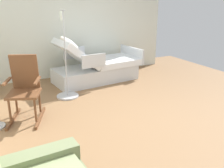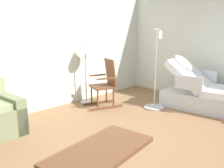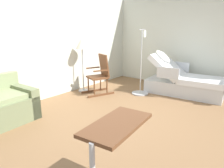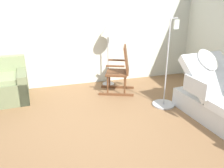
{
  "view_description": "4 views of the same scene",
  "coord_description": "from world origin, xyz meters",
  "px_view_note": "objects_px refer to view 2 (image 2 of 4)",
  "views": [
    {
      "loc": [
        -3.23,
        2.06,
        1.88
      ],
      "look_at": [
        -0.27,
        0.58,
        0.77
      ],
      "focal_mm": 40.75,
      "sensor_mm": 36.0,
      "label": 1
    },
    {
      "loc": [
        -2.81,
        -2.06,
        1.64
      ],
      "look_at": [
        0.12,
        0.72,
        0.75
      ],
      "focal_mm": 38.47,
      "sensor_mm": 36.0,
      "label": 2
    },
    {
      "loc": [
        -3.26,
        -2.1,
        1.75
      ],
      "look_at": [
        -0.11,
        0.44,
        0.65
      ],
      "focal_mm": 34.06,
      "sensor_mm": 36.0,
      "label": 3
    },
    {
      "loc": [
        -0.72,
        -3.12,
        2.14
      ],
      "look_at": [
        0.29,
        0.38,
        0.71
      ],
      "focal_mm": 38.53,
      "sensor_mm": 36.0,
      "label": 4
    }
  ],
  "objects_px": {
    "rocking_chair": "(105,84)",
    "hospital_bed": "(211,95)",
    "floor_lamp": "(85,50)",
    "iv_pole": "(155,97)"
  },
  "relations": [
    {
      "from": "hospital_bed",
      "to": "rocking_chair",
      "type": "xyz_separation_m",
      "value": [
        -1.34,
        1.81,
        0.19
      ]
    },
    {
      "from": "rocking_chair",
      "to": "floor_lamp",
      "type": "relative_size",
      "value": 0.71
    },
    {
      "from": "hospital_bed",
      "to": "rocking_chair",
      "type": "distance_m",
      "value": 2.26
    },
    {
      "from": "rocking_chair",
      "to": "hospital_bed",
      "type": "bearing_deg",
      "value": -53.36
    },
    {
      "from": "rocking_chair",
      "to": "iv_pole",
      "type": "distance_m",
      "value": 1.11
    },
    {
      "from": "rocking_chair",
      "to": "iv_pole",
      "type": "height_order",
      "value": "iv_pole"
    },
    {
      "from": "hospital_bed",
      "to": "iv_pole",
      "type": "xyz_separation_m",
      "value": [
        -0.71,
        0.93,
        -0.07
      ]
    },
    {
      "from": "floor_lamp",
      "to": "iv_pole",
      "type": "bearing_deg",
      "value": -60.75
    },
    {
      "from": "rocking_chair",
      "to": "floor_lamp",
      "type": "height_order",
      "value": "floor_lamp"
    },
    {
      "from": "rocking_chair",
      "to": "floor_lamp",
      "type": "distance_m",
      "value": 0.89
    }
  ]
}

